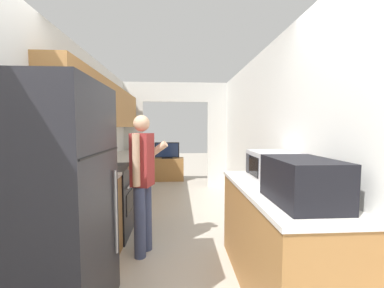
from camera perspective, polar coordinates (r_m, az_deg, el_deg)
The scene contains 12 objects.
wall_left at distance 3.38m, azimuth -24.72°, elevation 3.93°, with size 0.38×6.93×2.50m.
wall_right at distance 2.97m, azimuth 20.18°, elevation -0.06°, with size 0.06×6.93×2.50m.
wall_far_with_doorway at distance 5.61m, azimuth -3.98°, elevation 3.85°, with size 2.83×0.06×2.50m.
counter_left at distance 4.20m, azimuth -16.90°, elevation -9.71°, with size 0.62×3.34×0.92m.
counter_right at distance 2.37m, azimuth 19.55°, elevation -20.88°, with size 0.62×1.60×0.92m.
refrigerator at distance 2.00m, azimuth -30.99°, elevation -13.00°, with size 0.76×0.83×1.77m.
range_oven at distance 3.46m, azimuth -19.90°, elevation -12.69°, with size 0.66×0.76×1.06m.
person at distance 2.75m, azimuth -11.92°, elevation -8.73°, with size 0.51×0.44×1.59m.
suitcase at distance 1.82m, azimuth 25.10°, elevation -8.10°, with size 0.39×0.58×0.31m.
microwave at distance 2.54m, azimuth 18.56°, elevation -4.90°, with size 0.39×0.46×0.29m.
tv_cabinet at distance 6.52m, azimuth -6.02°, elevation -6.06°, with size 0.89×0.42×0.61m.
television at distance 6.40m, azimuth -6.07°, elevation -1.57°, with size 0.66×0.16×0.43m.
Camera 1 is at (0.06, -1.05, 1.45)m, focal length 22.00 mm.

